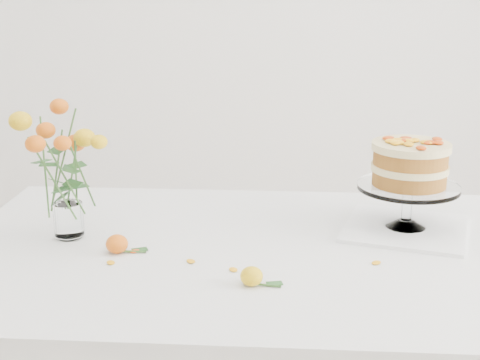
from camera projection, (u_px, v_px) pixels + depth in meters
The scene contains 12 objects.
table at pixel (246, 278), 1.63m from camera, with size 1.43×0.93×0.76m.
napkin at pixel (405, 228), 1.72m from camera, with size 0.30×0.30×0.01m, color silver.
cake_stand at pixel (410, 169), 1.67m from camera, with size 0.26×0.26×0.23m.
rose_vase at pixel (64, 155), 1.61m from camera, with size 0.30×0.30×0.36m.
loose_rose_near at pixel (252, 276), 1.40m from camera, with size 0.09×0.05×0.04m.
loose_rose_far at pixel (117, 244), 1.57m from camera, with size 0.09×0.05×0.04m.
stray_petal_a at pixel (191, 261), 1.52m from camera, with size 0.03×0.02×0.00m, color #FEA910.
stray_petal_b at pixel (233, 270), 1.47m from camera, with size 0.03×0.02×0.00m, color #FEA910.
stray_petal_c at pixel (250, 278), 1.43m from camera, with size 0.03×0.02×0.00m, color #FEA910.
stray_petal_d at pixel (135, 251), 1.57m from camera, with size 0.03×0.02×0.00m, color #FEA910.
stray_petal_e at pixel (111, 263), 1.51m from camera, with size 0.03×0.02×0.00m, color #FEA910.
stray_petal_f at pixel (376, 263), 1.51m from camera, with size 0.03×0.02×0.00m, color #FEA910.
Camera 1 is at (0.09, -1.49, 1.36)m, focal length 50.00 mm.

